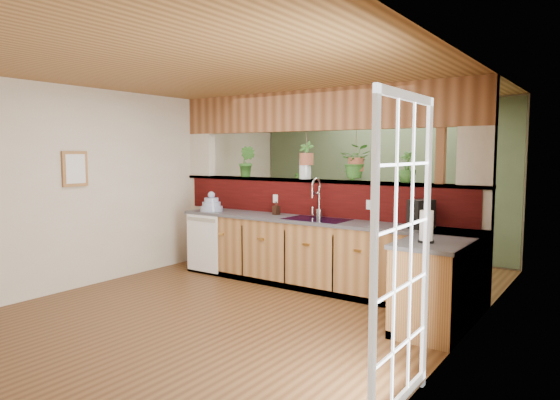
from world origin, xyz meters
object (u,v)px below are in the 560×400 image
Objects in this scene: dish_stack at (211,205)px; soap_dispenser at (276,208)px; faucet at (317,196)px; coffee_maker at (421,215)px; paper_towel at (426,227)px; glass_jar at (305,166)px; shelving_console at (327,223)px.

dish_stack is 1.80× the size of soap_dispenser.
soap_dispenser is at bearing -174.52° from faucet.
coffee_maker is 0.99× the size of paper_towel.
faucet is 1.46m from coffee_maker.
glass_jar is at bearing 150.23° from paper_towel.
soap_dispenser is 0.71m from glass_jar.
glass_jar is (0.29, 0.28, 0.58)m from soap_dispenser.
coffee_maker is 3.41m from shelving_console.
paper_towel reaches higher than soap_dispenser.
coffee_maker is at bearing -5.71° from faucet.
dish_stack is 1.00× the size of paper_towel.
shelving_console is (-2.84, 3.11, -0.55)m from paper_towel.
shelving_console is at bearing 116.15° from faucet.
glass_jar is (-1.77, 0.37, 0.52)m from coffee_maker.
soap_dispenser is at bearing 10.55° from dish_stack.
faucet is 1.67m from dish_stack.
shelving_console is (-0.43, 2.18, -0.49)m from soap_dispenser.
paper_towel is at bearing -29.77° from glass_jar.
coffee_maker is at bearing 1.96° from dish_stack.
shelving_console is (-2.49, 2.27, -0.55)m from coffee_maker.
paper_towel is 0.21× the size of shelving_console.
glass_jar reaches higher than soap_dispenser.
glass_jar is at bearing 44.47° from soap_dispenser.
coffee_maker is at bearing -33.26° from shelving_console.
glass_jar is 2.30m from shelving_console.
dish_stack is 1.01× the size of coffee_maker.
faucet is 0.56m from glass_jar.
dish_stack is 0.91× the size of glass_jar.
dish_stack is 1.52m from glass_jar.
paper_towel is 0.90× the size of glass_jar.
faucet is 1.61× the size of paper_towel.
soap_dispenser is at bearing 158.93° from paper_towel.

